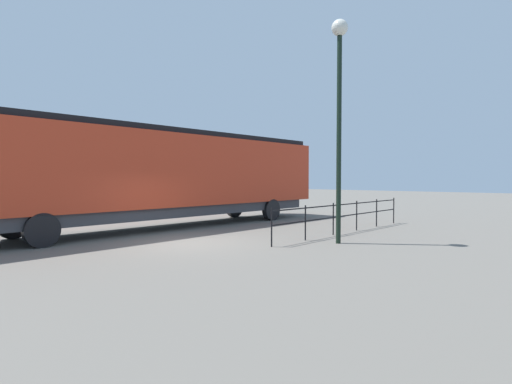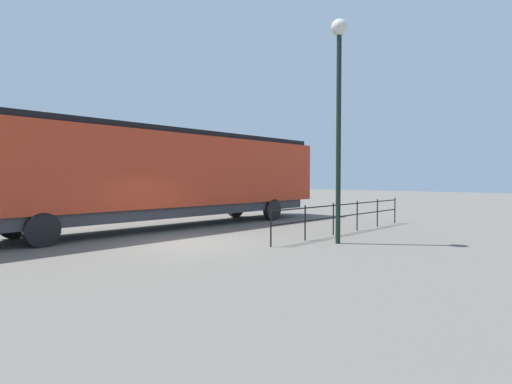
{
  "view_description": "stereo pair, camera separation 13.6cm",
  "coord_description": "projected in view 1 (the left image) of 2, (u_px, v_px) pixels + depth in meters",
  "views": [
    {
      "loc": [
        10.79,
        -8.57,
        2.18
      ],
      "look_at": [
        0.3,
        3.03,
        1.65
      ],
      "focal_mm": 28.61,
      "sensor_mm": 36.0,
      "label": 1
    },
    {
      "loc": [
        10.89,
        -8.48,
        2.18
      ],
      "look_at": [
        0.3,
        3.03,
        1.65
      ],
      "focal_mm": 28.61,
      "sensor_mm": 36.0,
      "label": 2
    }
  ],
  "objects": [
    {
      "name": "platform_fence",
      "position": [
        345.0,
        213.0,
        16.33
      ],
      "size": [
        0.05,
        9.28,
        1.24
      ],
      "color": "black",
      "rests_on": "ground_plane"
    },
    {
      "name": "lamp_post",
      "position": [
        339.0,
        87.0,
        13.47
      ],
      "size": [
        0.54,
        0.54,
        7.41
      ],
      "color": "black",
      "rests_on": "ground_plane"
    },
    {
      "name": "locomotive",
      "position": [
        176.0,
        174.0,
        18.22
      ],
      "size": [
        3.01,
        17.54,
        4.27
      ],
      "color": "red",
      "rests_on": "ground_plane"
    },
    {
      "name": "ground_plane",
      "position": [
        189.0,
        243.0,
        13.66
      ],
      "size": [
        120.0,
        120.0,
        0.0
      ],
      "primitive_type": "plane",
      "color": "#666059"
    }
  ]
}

